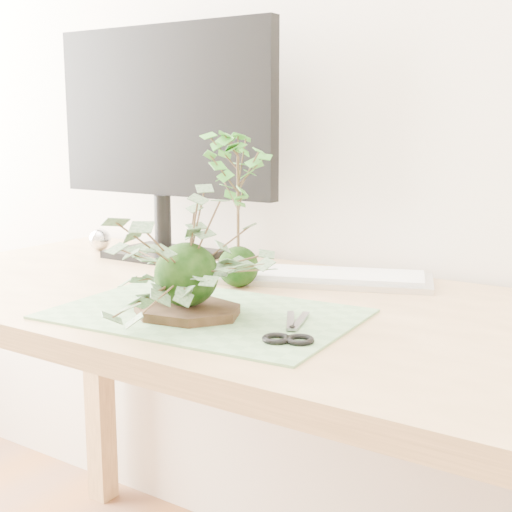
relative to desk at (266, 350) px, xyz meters
The scene contains 9 objects.
desk is the anchor object (origin of this frame).
cutting_mat 0.16m from the desk, 104.87° to the right, with size 0.48×0.32×0.00m, color #64915D.
stone_dish 0.19m from the desk, 107.65° to the right, with size 0.19×0.19×0.01m, color black.
ivy_kokedama 0.26m from the desk, 107.65° to the right, with size 0.37×0.37×0.21m.
maple_kokedama 0.34m from the desk, 147.54° to the left, with size 0.18×0.18×0.33m.
keyboard 0.21m from the desk, 99.09° to the left, with size 0.52×0.32×0.02m.
monitor 0.62m from the desk, 152.16° to the left, with size 0.59×0.18×0.52m.
foil_ball 0.66m from the desk, 162.05° to the left, with size 0.05×0.05×0.05m, color white.
scissors 0.24m from the desk, 50.21° to the right, with size 0.09×0.17×0.01m.
Camera 1 is at (0.62, 0.22, 1.05)m, focal length 50.00 mm.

